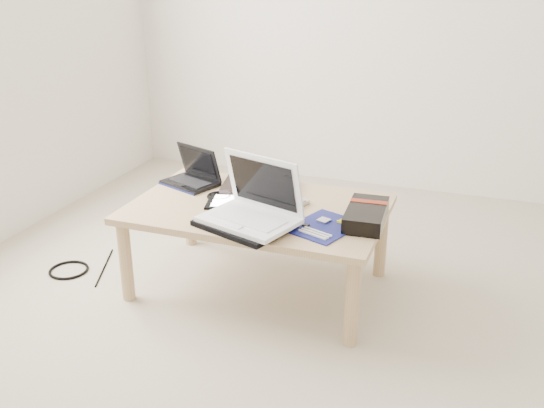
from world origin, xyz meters
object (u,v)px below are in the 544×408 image
(white_laptop, at_px, (254,207))
(coffee_table, at_px, (258,216))
(gpu_box, at_px, (366,215))
(netbook, at_px, (193,176))

(white_laptop, bearing_deg, coffee_table, 106.60)
(white_laptop, distance_m, gpu_box, 0.46)
(coffee_table, bearing_deg, netbook, 158.16)
(white_laptop, height_order, gpu_box, white_laptop)
(coffee_table, xyz_separation_m, white_laptop, (0.06, -0.19, 0.12))
(white_laptop, bearing_deg, gpu_box, 22.39)
(gpu_box, bearing_deg, netbook, 168.87)
(coffee_table, relative_size, white_laptop, 2.58)
(coffee_table, distance_m, white_laptop, 0.23)
(netbook, relative_size, white_laptop, 0.70)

